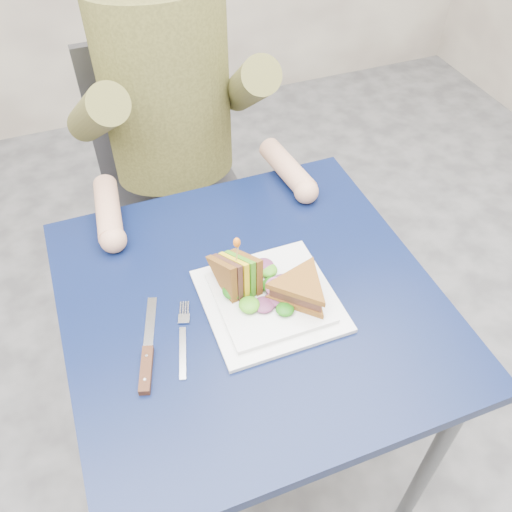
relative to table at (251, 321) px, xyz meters
name	(u,v)px	position (x,y,z in m)	size (l,w,h in m)	color
ground	(253,452)	(0.00, 0.00, -0.65)	(4.00, 4.00, 0.00)	#535356
table	(251,321)	(0.00, 0.00, 0.00)	(0.75, 0.75, 0.73)	black
chair	(171,170)	(0.00, 0.73, -0.11)	(0.42, 0.40, 0.93)	#47474C
diner	(165,76)	(0.00, 0.61, 0.26)	(0.54, 0.59, 0.74)	brown
plate	(269,299)	(0.03, -0.03, 0.09)	(0.26, 0.26, 0.02)	white
sandwich_flat	(301,289)	(0.09, -0.05, 0.12)	(0.20, 0.20, 0.05)	brown
sandwich_upright	(238,275)	(-0.02, 0.02, 0.13)	(0.09, 0.15, 0.15)	brown
fork	(183,340)	(-0.16, -0.06, 0.08)	(0.07, 0.18, 0.01)	silver
knife	(147,361)	(-0.23, -0.08, 0.09)	(0.08, 0.22, 0.02)	silver
toothpick	(237,253)	(-0.02, 0.02, 0.20)	(0.00, 0.00, 0.06)	tan
toothpick_frill	(237,243)	(-0.02, 0.02, 0.23)	(0.01, 0.01, 0.02)	orange
lettuce_spill	(270,288)	(0.04, -0.02, 0.11)	(0.15, 0.13, 0.02)	#337A14
onion_ring	(276,287)	(0.05, -0.02, 0.11)	(0.04, 0.04, 0.01)	#9E4C7A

